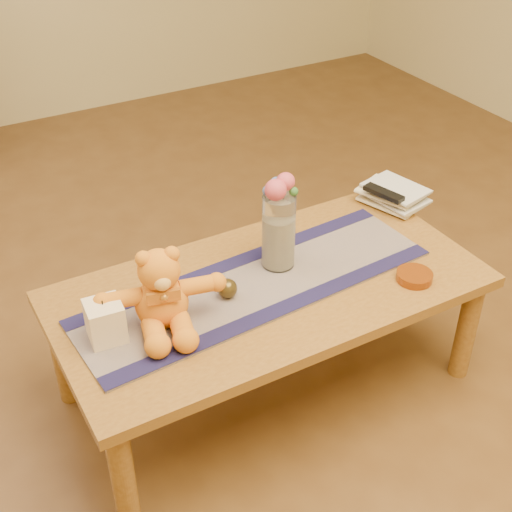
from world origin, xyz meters
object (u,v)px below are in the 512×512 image
book_bottom (380,209)px  amber_dish (414,276)px  pillar_candle (105,321)px  glass_vase (279,231)px  tv_remote (384,193)px  teddy_bear (160,288)px  bronze_ball (227,288)px

book_bottom → amber_dish: bearing=-131.4°
pillar_candle → glass_vase: 0.63m
book_bottom → glass_vase: bearing=173.7°
book_bottom → tv_remote: size_ratio=1.39×
glass_vase → book_bottom: 0.54m
teddy_bear → bronze_ball: bearing=15.4°
tv_remote → amber_dish: tv_remote is taller
amber_dish → tv_remote: bearing=66.4°
teddy_bear → amber_dish: 0.84m
book_bottom → tv_remote: tv_remote is taller
bronze_ball → tv_remote: size_ratio=0.40×
pillar_candle → book_bottom: bearing=9.3°
teddy_bear → pillar_candle: size_ratio=2.96×
glass_vase → tv_remote: 0.53m
bronze_ball → amber_dish: bronze_ball is taller
pillar_candle → bronze_ball: 0.40m
book_bottom → tv_remote: bearing=-93.0°
amber_dish → pillar_candle: bearing=167.6°
book_bottom → tv_remote: (0.00, -0.01, 0.07)m
pillar_candle → tv_remote: 1.16m
amber_dish → glass_vase: bearing=140.3°
teddy_bear → book_bottom: teddy_bear is taller
pillar_candle → book_bottom: (1.14, 0.19, -0.06)m
tv_remote → teddy_bear: bearing=175.3°
teddy_bear → pillar_candle: teddy_bear is taller
glass_vase → amber_dish: size_ratio=2.19×
glass_vase → bronze_ball: bearing=-162.2°
book_bottom → amber_dish: amber_dish is taller
pillar_candle → amber_dish: size_ratio=1.04×
tv_remote → book_bottom: bearing=90.0°
teddy_bear → glass_vase: glass_vase is taller
teddy_bear → book_bottom: bearing=24.2°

